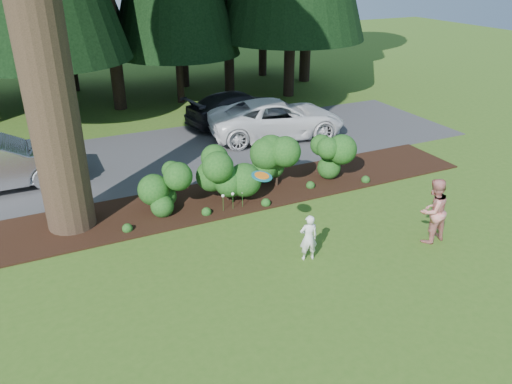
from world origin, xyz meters
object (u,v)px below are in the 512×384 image
Objects in this scene: child at (309,238)px; adult at (433,211)px; car_white_suv at (277,119)px; car_dark_suv at (239,108)px; frisbee at (262,176)px.

adult is at bearing -177.21° from child.
car_dark_suv is (-0.66, 2.24, -0.06)m from car_white_suv.
adult is 3.65× the size of frisbee.
car_dark_suv is 4.02× the size of child.
car_white_suv is at bearing -172.76° from car_dark_suv.
car_white_suv is 2.34m from car_dark_suv.
adult reaches higher than car_white_suv.
child is 2.06m from frisbee.
car_dark_suv is 11.14m from frisbee.
adult is (3.26, -0.59, 0.26)m from child.
frisbee is at bearing 0.20° from child.
car_dark_suv reaches higher than child.
car_dark_suv is 2.78× the size of adult.
child is at bearing -15.15° from adult.
car_white_suv is 11.54× the size of frisbee.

